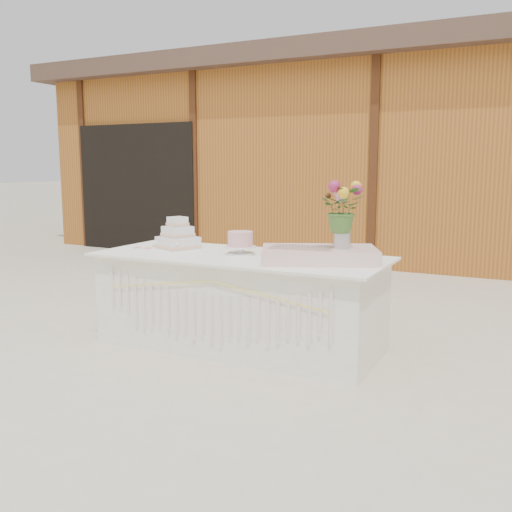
{
  "coord_description": "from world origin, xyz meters",
  "views": [
    {
      "loc": [
        2.18,
        -4.03,
        1.49
      ],
      "look_at": [
        0.0,
        0.3,
        0.72
      ],
      "focal_mm": 40.0,
      "sensor_mm": 36.0,
      "label": 1
    }
  ],
  "objects": [
    {
      "name": "ground",
      "position": [
        0.0,
        0.0,
        0.0
      ],
      "size": [
        80.0,
        80.0,
        0.0
      ],
      "primitive_type": "plane",
      "color": "beige",
      "rests_on": "ground"
    },
    {
      "name": "barn",
      "position": [
        -0.01,
        5.99,
        1.68
      ],
      "size": [
        12.6,
        4.6,
        3.3
      ],
      "color": "#9D5820",
      "rests_on": "ground"
    },
    {
      "name": "cake_table",
      "position": [
        0.0,
        -0.0,
        0.39
      ],
      "size": [
        2.4,
        1.0,
        0.77
      ],
      "color": "white",
      "rests_on": "ground"
    },
    {
      "name": "wedding_cake",
      "position": [
        -0.67,
        0.11,
        0.86
      ],
      "size": [
        0.41,
        0.41,
        0.28
      ],
      "rotation": [
        0.0,
        0.0,
        -0.42
      ],
      "color": "silver",
      "rests_on": "cake_table"
    },
    {
      "name": "pink_cake_stand",
      "position": [
        -0.01,
        0.03,
        0.88
      ],
      "size": [
        0.26,
        0.26,
        0.19
      ],
      "color": "white",
      "rests_on": "cake_table"
    },
    {
      "name": "satin_runner",
      "position": [
        0.69,
        -0.02,
        0.82
      ],
      "size": [
        0.99,
        0.8,
        0.11
      ],
      "primitive_type": "cube",
      "rotation": [
        0.0,
        0.0,
        0.42
      ],
      "color": "beige",
      "rests_on": "cake_table"
    },
    {
      "name": "flower_vase",
      "position": [
        0.86,
        0.01,
        0.96
      ],
      "size": [
        0.12,
        0.12,
        0.17
      ],
      "primitive_type": "cylinder",
      "color": "#B2B2B7",
      "rests_on": "satin_runner"
    },
    {
      "name": "bouquet",
      "position": [
        0.86,
        0.01,
        1.22
      ],
      "size": [
        0.35,
        0.31,
        0.35
      ],
      "primitive_type": "imported",
      "rotation": [
        0.0,
        0.0,
        0.15
      ],
      "color": "#3D6227",
      "rests_on": "flower_vase"
    },
    {
      "name": "loose_flowers",
      "position": [
        -0.94,
        0.03,
        0.78
      ],
      "size": [
        0.17,
        0.34,
        0.02
      ],
      "primitive_type": null,
      "rotation": [
        0.0,
        0.0,
        -0.11
      ],
      "color": "pink",
      "rests_on": "cake_table"
    }
  ]
}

